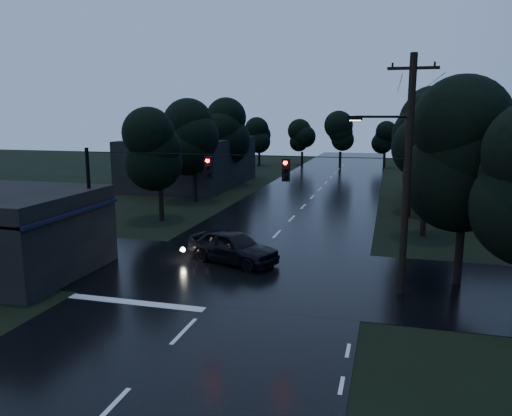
% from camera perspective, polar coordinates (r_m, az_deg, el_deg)
% --- Properties ---
extents(ground, '(160.00, 160.00, 0.00)m').
position_cam_1_polar(ground, '(14.53, -16.57, -21.39)').
color(ground, black).
rests_on(ground, ground).
extents(main_road, '(12.00, 120.00, 0.02)m').
position_cam_1_polar(main_road, '(41.62, 5.41, 0.13)').
color(main_road, black).
rests_on(main_road, ground).
extents(cross_street, '(60.00, 9.00, 0.02)m').
position_cam_1_polar(cross_street, '(24.57, -1.75, -7.35)').
color(cross_street, black).
rests_on(cross_street, ground).
extents(building_far_right, '(10.00, 14.00, 4.40)m').
position_cam_1_polar(building_far_right, '(45.26, 24.14, 2.92)').
color(building_far_right, black).
rests_on(building_far_right, ground).
extents(building_far_left, '(10.00, 16.00, 5.00)m').
position_cam_1_polar(building_far_left, '(54.71, -7.38, 5.28)').
color(building_far_left, black).
rests_on(building_far_left, ground).
extents(utility_pole_main, '(3.50, 0.30, 10.00)m').
position_cam_1_polar(utility_pole_main, '(21.49, 16.67, 3.97)').
color(utility_pole_main, black).
rests_on(utility_pole_main, ground).
extents(utility_pole_far, '(2.00, 0.30, 7.50)m').
position_cam_1_polar(utility_pole_far, '(38.56, 17.29, 4.68)').
color(utility_pole_far, black).
rests_on(utility_pole_far, ground).
extents(anchor_pole_left, '(0.18, 0.18, 6.00)m').
position_cam_1_polar(anchor_pole_left, '(26.10, -18.42, -0.02)').
color(anchor_pole_left, black).
rests_on(anchor_pole_left, ground).
extents(span_signals, '(15.00, 0.37, 1.12)m').
position_cam_1_polar(span_signals, '(22.36, -1.21, 4.62)').
color(span_signals, black).
rests_on(span_signals, ground).
extents(tree_corner_near, '(4.48, 4.48, 9.44)m').
position_cam_1_polar(tree_corner_near, '(23.63, 22.97, 5.94)').
color(tree_corner_near, black).
rests_on(tree_corner_near, ground).
extents(tree_left_a, '(3.92, 3.92, 8.26)m').
position_cam_1_polar(tree_left_a, '(36.07, -11.01, 6.76)').
color(tree_left_a, black).
rests_on(tree_left_a, ground).
extents(tree_left_b, '(4.20, 4.20, 8.85)m').
position_cam_1_polar(tree_left_b, '(43.60, -7.11, 8.02)').
color(tree_left_b, black).
rests_on(tree_left_b, ground).
extents(tree_left_c, '(4.48, 4.48, 9.44)m').
position_cam_1_polar(tree_left_c, '(53.16, -3.64, 8.96)').
color(tree_left_c, black).
rests_on(tree_left_c, ground).
extents(tree_right_a, '(4.20, 4.20, 8.85)m').
position_cam_1_polar(tree_right_a, '(32.49, 19.06, 6.62)').
color(tree_right_a, black).
rests_on(tree_right_a, ground).
extents(tree_right_b, '(4.48, 4.48, 9.44)m').
position_cam_1_polar(tree_right_b, '(40.48, 19.21, 7.84)').
color(tree_right_b, black).
rests_on(tree_right_b, ground).
extents(tree_right_c, '(4.76, 4.76, 10.03)m').
position_cam_1_polar(tree_right_c, '(50.48, 19.15, 8.73)').
color(tree_right_c, black).
rests_on(tree_right_c, ground).
extents(car, '(5.43, 3.66, 1.72)m').
position_cam_1_polar(car, '(25.92, -2.68, -4.41)').
color(car, black).
rests_on(car, ground).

